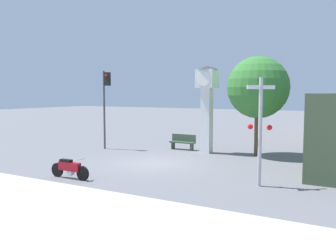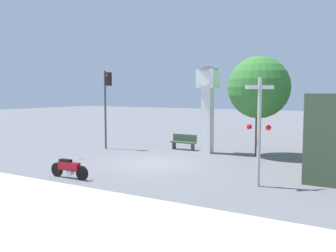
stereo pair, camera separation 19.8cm
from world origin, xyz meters
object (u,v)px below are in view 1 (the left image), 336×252
(railroad_crossing_signal, at_px, (260,128))
(bench, at_px, (183,142))
(traffic_light, at_px, (106,96))
(street_tree, at_px, (258,88))
(motorcycle, at_px, (70,168))
(clock_tower, at_px, (207,96))

(railroad_crossing_signal, xyz_separation_m, bench, (-6.60, 6.49, -1.68))
(traffic_light, xyz_separation_m, street_tree, (8.69, 2.25, 0.46))
(motorcycle, bearing_deg, traffic_light, 118.65)
(railroad_crossing_signal, bearing_deg, motorcycle, -159.29)
(motorcycle, distance_m, bench, 9.11)
(traffic_light, relative_size, street_tree, 0.88)
(clock_tower, distance_m, bench, 3.31)
(motorcycle, distance_m, railroad_crossing_signal, 7.59)
(clock_tower, bearing_deg, motorcycle, -103.33)
(railroad_crossing_signal, relative_size, street_tree, 0.74)
(motorcycle, height_order, railroad_crossing_signal, railroad_crossing_signal)
(motorcycle, relative_size, street_tree, 0.36)
(railroad_crossing_signal, bearing_deg, street_tree, 107.50)
(motorcycle, xyz_separation_m, street_tree, (4.81, 9.24, 3.30))
(street_tree, bearing_deg, motorcycle, -117.50)
(traffic_light, bearing_deg, motorcycle, -60.99)
(railroad_crossing_signal, xyz_separation_m, street_tree, (-2.09, 6.63, 1.55))
(traffic_light, height_order, bench, traffic_light)
(motorcycle, height_order, traffic_light, traffic_light)
(traffic_light, xyz_separation_m, bench, (4.18, 2.11, -2.76))
(clock_tower, relative_size, street_tree, 0.92)
(motorcycle, xyz_separation_m, railroad_crossing_signal, (6.90, 2.61, 1.75))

